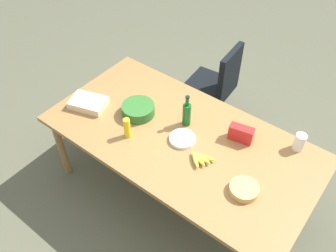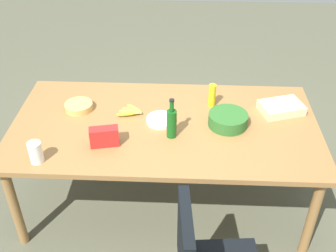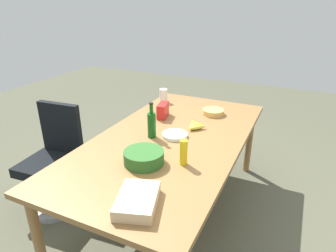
% 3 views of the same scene
% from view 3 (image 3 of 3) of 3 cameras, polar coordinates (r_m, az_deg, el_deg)
% --- Properties ---
extents(ground_plane, '(10.00, 10.00, 0.00)m').
position_cam_3_polar(ground_plane, '(2.95, 0.44, -16.18)').
color(ground_plane, '#525340').
extents(conference_table, '(2.30, 1.19, 0.79)m').
position_cam_3_polar(conference_table, '(2.55, 0.49, -3.59)').
color(conference_table, olive).
rests_on(conference_table, ground).
extents(office_chair, '(0.56, 0.56, 0.99)m').
position_cam_3_polar(office_chair, '(3.05, -21.06, -7.62)').
color(office_chair, gray).
rests_on(office_chair, ground).
extents(chip_bag_red, '(0.21, 0.12, 0.14)m').
position_cam_3_polar(chip_bag_red, '(2.94, -1.00, 3.07)').
color(chip_bag_red, red).
rests_on(chip_bag_red, conference_table).
extents(wine_bottle, '(0.08, 0.08, 0.31)m').
position_cam_3_polar(wine_bottle, '(2.49, -3.18, 0.36)').
color(wine_bottle, '#115117').
rests_on(wine_bottle, conference_table).
extents(sheet_cake, '(0.37, 0.31, 0.07)m').
position_cam_3_polar(sheet_cake, '(1.74, -5.95, -14.10)').
color(sheet_cake, beige).
rests_on(sheet_cake, conference_table).
extents(salad_bowl, '(0.37, 0.37, 0.10)m').
position_cam_3_polar(salad_bowl, '(2.13, -4.70, -6.04)').
color(salad_bowl, '#2B6127').
rests_on(salad_bowl, conference_table).
extents(mustard_bottle, '(0.07, 0.07, 0.19)m').
position_cam_3_polar(mustard_bottle, '(2.09, 3.03, -5.11)').
color(mustard_bottle, yellow).
rests_on(mustard_bottle, conference_table).
extents(banana_bunch, '(0.21, 0.17, 0.04)m').
position_cam_3_polar(banana_bunch, '(2.70, 5.19, 0.02)').
color(banana_bunch, yellow).
rests_on(banana_bunch, conference_table).
extents(mayo_jar, '(0.11, 0.11, 0.15)m').
position_cam_3_polar(mayo_jar, '(3.37, -0.89, 5.91)').
color(mayo_jar, white).
rests_on(mayo_jar, conference_table).
extents(chip_bowl, '(0.23, 0.23, 0.05)m').
position_cam_3_polar(chip_bowl, '(3.05, 8.75, 2.72)').
color(chip_bowl, tan).
rests_on(chip_bowl, conference_table).
extents(paper_plate_stack, '(0.25, 0.25, 0.03)m').
position_cam_3_polar(paper_plate_stack, '(2.53, 1.33, -1.77)').
color(paper_plate_stack, white).
rests_on(paper_plate_stack, conference_table).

